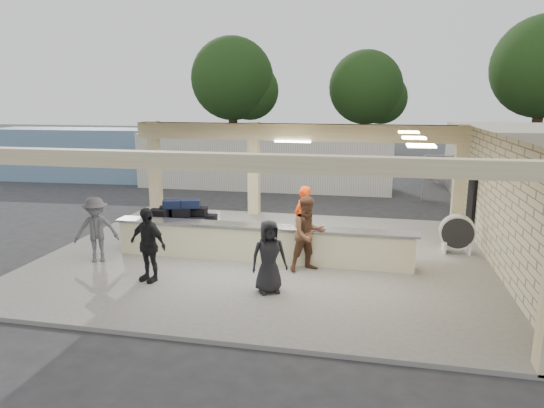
% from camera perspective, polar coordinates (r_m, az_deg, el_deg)
% --- Properties ---
extents(ground, '(120.00, 120.00, 0.00)m').
position_cam_1_polar(ground, '(13.72, -0.83, -6.36)').
color(ground, '#29292B').
rests_on(ground, ground).
extents(pavilion, '(12.01, 10.00, 3.55)m').
position_cam_1_polar(pavilion, '(13.94, 0.61, -0.30)').
color(pavilion, slate).
rests_on(pavilion, ground).
extents(baggage_counter, '(8.20, 0.58, 0.98)m').
position_cam_1_polar(baggage_counter, '(13.08, -1.33, -4.62)').
color(baggage_counter, beige).
rests_on(baggage_counter, pavilion).
extents(luggage_cart, '(2.49, 1.77, 1.34)m').
position_cam_1_polar(luggage_cart, '(14.81, -10.99, -1.85)').
color(luggage_cart, white).
rests_on(luggage_cart, pavilion).
extents(drum_fan, '(1.00, 0.55, 1.09)m').
position_cam_1_polar(drum_fan, '(14.70, 20.96, -3.15)').
color(drum_fan, white).
rests_on(drum_fan, pavilion).
extents(baggage_handler, '(0.67, 0.79, 1.89)m').
position_cam_1_polar(baggage_handler, '(13.83, 3.67, -1.73)').
color(baggage_handler, '#FF410D').
rests_on(baggage_handler, pavilion).
extents(passenger_a, '(1.01, 0.85, 1.92)m').
position_cam_1_polar(passenger_a, '(12.24, 4.28, -3.53)').
color(passenger_a, brown).
rests_on(passenger_a, pavilion).
extents(passenger_b, '(1.13, 0.69, 1.81)m').
position_cam_1_polar(passenger_b, '(11.92, -14.42, -4.63)').
color(passenger_b, black).
rests_on(passenger_b, pavilion).
extents(passenger_c, '(1.20, 0.86, 1.77)m').
position_cam_1_polar(passenger_c, '(13.73, -19.98, -2.84)').
color(passenger_c, '#4C4C51').
rests_on(passenger_c, pavilion).
extents(passenger_d, '(0.88, 0.67, 1.67)m').
position_cam_1_polar(passenger_d, '(10.91, -0.35, -6.20)').
color(passenger_d, black).
rests_on(passenger_d, pavilion).
extents(car_white_a, '(5.72, 4.39, 1.48)m').
position_cam_1_polar(car_white_a, '(26.93, 23.60, 3.51)').
color(car_white_a, silver).
rests_on(car_white_a, ground).
extents(car_dark, '(4.09, 2.46, 1.29)m').
position_cam_1_polar(car_dark, '(29.08, 21.10, 4.11)').
color(car_dark, black).
rests_on(car_dark, ground).
extents(container_white, '(12.43, 2.54, 2.69)m').
position_cam_1_polar(container_white, '(24.08, -1.00, 5.07)').
color(container_white, silver).
rests_on(container_white, ground).
extents(container_blue, '(10.83, 3.19, 2.78)m').
position_cam_1_polar(container_blue, '(28.29, -20.39, 5.49)').
color(container_blue, '#6A8AA9').
rests_on(container_blue, ground).
extents(tree_left, '(6.60, 6.30, 9.00)m').
position_cam_1_polar(tree_left, '(38.34, -4.14, 14.11)').
color(tree_left, '#382619').
rests_on(tree_left, ground).
extents(tree_mid, '(6.00, 5.60, 8.00)m').
position_cam_1_polar(tree_mid, '(38.84, 11.45, 12.96)').
color(tree_mid, '#382619').
rests_on(tree_mid, ground).
extents(adjacent_building, '(6.00, 8.00, 3.20)m').
position_cam_1_polar(adjacent_building, '(23.78, 28.11, 4.14)').
color(adjacent_building, beige).
rests_on(adjacent_building, ground).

